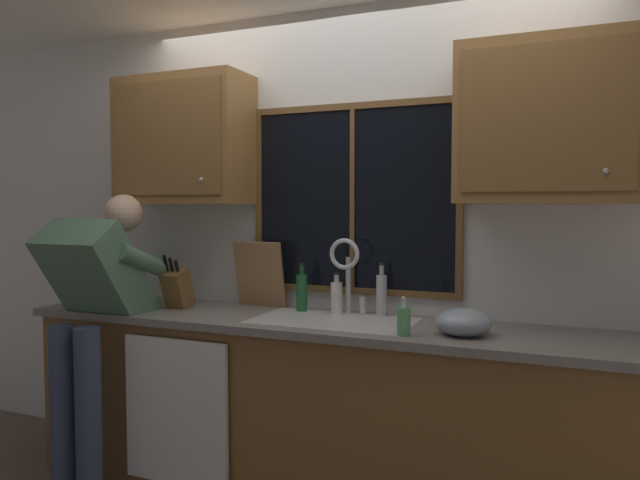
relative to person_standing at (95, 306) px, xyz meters
name	(u,v)px	position (x,y,z in m)	size (l,w,h in m)	color
back_wall	(360,245)	(1.24, 0.67, 0.32)	(5.71, 0.12, 2.55)	silver
window_glass	(353,199)	(1.23, 0.60, 0.57)	(1.10, 0.02, 0.95)	black
window_frame_top	(353,106)	(1.23, 0.59, 1.06)	(1.17, 0.02, 0.04)	brown
window_frame_bottom	(352,291)	(1.23, 0.59, 0.07)	(1.17, 0.02, 0.04)	brown
window_frame_left	(259,200)	(0.66, 0.59, 0.57)	(0.04, 0.02, 0.95)	brown
window_frame_right	(460,199)	(1.80, 0.59, 0.57)	(0.04, 0.02, 0.95)	brown
window_mullion_center	(352,199)	(1.23, 0.59, 0.57)	(0.02, 0.02, 0.95)	brown
lower_cabinet_run	(336,415)	(1.24, 0.32, -0.52)	(3.31, 0.58, 0.88)	brown
countertop	(335,325)	(1.24, 0.30, -0.06)	(3.37, 0.62, 0.04)	slate
dishwasher_front	(176,412)	(0.50, 0.00, -0.50)	(0.60, 0.02, 0.74)	white
upper_cabinet_left	(184,141)	(0.26, 0.44, 0.90)	(0.78, 0.36, 0.72)	olive
upper_cabinet_right	(547,122)	(2.20, 0.44, 0.90)	(0.78, 0.36, 0.72)	olive
sink	(333,340)	(1.23, 0.31, -0.14)	(0.80, 0.46, 0.21)	#B7B7BC
faucet	(347,266)	(1.24, 0.49, 0.21)	(0.18, 0.09, 0.40)	silver
person_standing	(95,306)	(0.00, 0.00, 0.00)	(0.53, 0.69, 1.55)	#384260
knife_block	(177,289)	(0.30, 0.31, 0.07)	(0.12, 0.18, 0.32)	brown
cutting_board	(260,275)	(0.70, 0.52, 0.14)	(0.29, 0.02, 0.38)	#997047
mixing_bowl	(463,322)	(1.88, 0.23, 0.02)	(0.25, 0.25, 0.12)	#8C99A8
soap_dispenser	(404,320)	(1.64, 0.11, 0.03)	(0.06, 0.07, 0.18)	#59A566
bottle_green_glass	(382,294)	(1.42, 0.51, 0.08)	(0.05, 0.05, 0.28)	#B7B7BC
bottle_tall_clear	(302,291)	(0.98, 0.49, 0.07)	(0.06, 0.06, 0.26)	#1E592D
bottle_amber_small	(336,297)	(1.18, 0.48, 0.05)	(0.06, 0.06, 0.22)	silver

